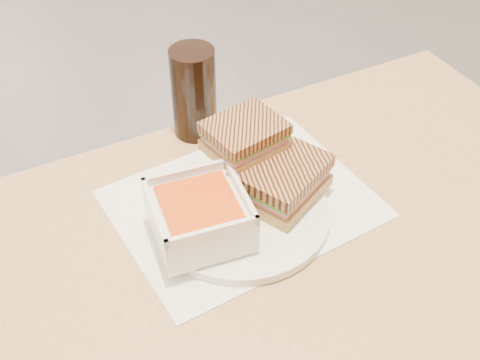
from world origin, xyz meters
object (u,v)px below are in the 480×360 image
main_table (247,321)px  plate (241,213)px  panini_lower (281,179)px  cola_glass (194,93)px  soup_bowl (199,217)px

main_table → plate: size_ratio=4.70×
panini_lower → cola_glass: cola_glass is taller
panini_lower → plate: bearing=179.7°
plate → panini_lower: bearing=-0.3°
panini_lower → cola_glass: 0.22m
plate → panini_lower: 0.08m
main_table → cola_glass: cola_glass is taller
soup_bowl → cola_glass: (0.11, 0.23, 0.03)m
plate → cola_glass: (0.04, 0.22, 0.07)m
plate → soup_bowl: bearing=-171.5°
soup_bowl → plate: bearing=8.5°
main_table → panini_lower: (0.11, 0.10, 0.16)m
soup_bowl → panini_lower: size_ratio=0.93×
main_table → soup_bowl: 0.18m
plate → soup_bowl: size_ratio=1.77×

